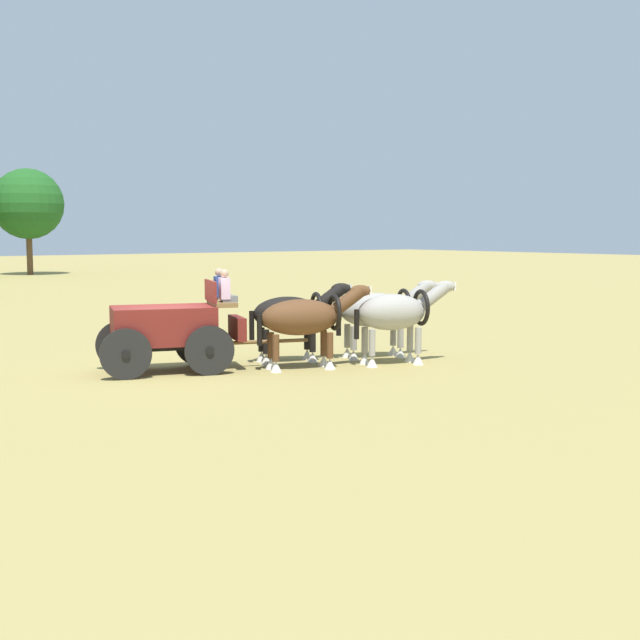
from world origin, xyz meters
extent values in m
plane|color=#9E8C4C|center=(0.00, 0.00, 0.00)|extent=(220.00, 220.00, 0.00)
cube|color=maroon|center=(0.00, 0.00, 1.22)|extent=(2.95, 2.31, 0.97)
cube|color=brown|center=(1.46, -0.49, 1.75)|extent=(0.98, 1.52, 0.12)
cube|color=maroon|center=(1.84, -0.62, 1.08)|extent=(0.63, 1.26, 0.60)
cube|color=maroon|center=(1.18, -0.40, 2.08)|extent=(0.51, 1.35, 0.55)
cube|color=black|center=(0.00, 0.00, 0.63)|extent=(2.74, 1.06, 0.16)
cylinder|color=black|center=(1.26, 0.51, 0.63)|extent=(1.23, 0.48, 1.27)
cylinder|color=black|center=(1.26, 0.51, 0.63)|extent=(0.25, 0.23, 0.20)
cylinder|color=black|center=(0.70, -1.17, 0.63)|extent=(1.23, 0.48, 1.27)
cylinder|color=black|center=(0.70, -1.17, 0.63)|extent=(0.25, 0.23, 0.20)
cylinder|color=black|center=(-0.70, 1.17, 0.63)|extent=(1.23, 0.48, 1.27)
cylinder|color=black|center=(-0.70, 1.17, 0.63)|extent=(0.25, 0.23, 0.20)
cylinder|color=black|center=(-1.26, -0.51, 0.63)|extent=(1.23, 0.48, 1.27)
cylinder|color=black|center=(-1.26, -0.51, 0.63)|extent=(0.25, 0.23, 0.20)
cylinder|color=brown|center=(2.45, -0.83, 0.68)|extent=(2.49, 0.93, 0.10)
cube|color=#BCB293|center=(1.68, -0.21, 1.89)|extent=(0.48, 0.43, 0.16)
cube|color=#334C99|center=(1.57, -0.17, 2.16)|extent=(0.34, 0.42, 0.55)
sphere|color=tan|center=(1.57, -0.17, 2.55)|extent=(0.22, 0.22, 0.22)
cube|color=slate|center=(1.46, -0.86, 1.89)|extent=(0.48, 0.43, 0.16)
cube|color=silver|center=(1.35, -0.82, 2.16)|extent=(0.34, 0.42, 0.55)
sphere|color=tan|center=(1.35, -0.82, 2.55)|extent=(0.22, 0.22, 0.22)
ellipsoid|color=black|center=(3.52, -0.50, 1.36)|extent=(2.11, 1.50, 0.94)
cylinder|color=black|center=(4.23, -0.47, 0.62)|extent=(0.18, 0.18, 0.67)
cone|color=silver|center=(4.23, -0.47, 0.14)|extent=(0.30, 0.30, 0.29)
cylinder|color=black|center=(4.06, -0.96, 0.62)|extent=(0.18, 0.18, 0.67)
cone|color=silver|center=(4.06, -0.96, 0.14)|extent=(0.30, 0.30, 0.29)
cylinder|color=black|center=(2.97, -0.04, 0.62)|extent=(0.18, 0.18, 0.67)
cone|color=silver|center=(2.97, -0.04, 0.14)|extent=(0.30, 0.30, 0.29)
cylinder|color=black|center=(2.80, -0.53, 0.62)|extent=(0.18, 0.18, 0.67)
cone|color=silver|center=(2.80, -0.53, 0.14)|extent=(0.30, 0.30, 0.29)
cylinder|color=black|center=(4.68, -0.90, 1.76)|extent=(1.01, 0.64, 0.81)
ellipsoid|color=black|center=(5.03, -1.01, 2.02)|extent=(0.65, 0.44, 0.32)
cube|color=silver|center=(5.29, -1.10, 2.02)|extent=(0.09, 0.11, 0.24)
torus|color=black|center=(4.33, -0.78, 1.46)|extent=(0.42, 0.96, 0.97)
cylinder|color=black|center=(2.57, -0.18, 1.06)|extent=(0.14, 0.14, 0.80)
ellipsoid|color=brown|center=(3.10, -1.73, 1.38)|extent=(2.30, 1.58, 0.95)
cylinder|color=brown|center=(3.88, -1.72, 0.63)|extent=(0.18, 0.18, 0.68)
cone|color=silver|center=(3.88, -1.72, 0.15)|extent=(0.30, 0.30, 0.29)
cylinder|color=brown|center=(3.71, -2.22, 0.63)|extent=(0.18, 0.18, 0.68)
cone|color=silver|center=(3.71, -2.22, 0.15)|extent=(0.30, 0.30, 0.29)
cylinder|color=brown|center=(2.49, -1.25, 0.63)|extent=(0.18, 0.18, 0.68)
cone|color=silver|center=(2.49, -1.25, 0.15)|extent=(0.30, 0.30, 0.29)
cylinder|color=brown|center=(2.32, -1.75, 0.63)|extent=(0.18, 0.18, 0.68)
cone|color=silver|center=(2.32, -1.75, 0.15)|extent=(0.30, 0.30, 0.29)
cylinder|color=brown|center=(4.34, -2.16, 1.78)|extent=(1.01, 0.64, 0.81)
ellipsoid|color=brown|center=(4.69, -2.27, 2.04)|extent=(0.65, 0.44, 0.32)
cube|color=silver|center=(4.96, -2.36, 2.04)|extent=(0.09, 0.11, 0.24)
torus|color=black|center=(4.00, -2.04, 1.48)|extent=(0.43, 0.97, 0.98)
cylinder|color=black|center=(2.06, -1.38, 1.08)|extent=(0.14, 0.14, 0.80)
ellipsoid|color=#9E998E|center=(5.98, -1.34, 1.38)|extent=(2.26, 1.58, 0.98)
cylinder|color=#9E998E|center=(6.74, -1.31, 0.63)|extent=(0.18, 0.18, 0.68)
cone|color=silver|center=(6.74, -1.31, 0.15)|extent=(0.30, 0.30, 0.29)
cylinder|color=#9E998E|center=(6.57, -1.82, 0.63)|extent=(0.18, 0.18, 0.68)
cone|color=silver|center=(6.57, -1.82, 0.15)|extent=(0.30, 0.30, 0.29)
cylinder|color=#9E998E|center=(5.38, -0.85, 0.63)|extent=(0.18, 0.18, 0.68)
cone|color=silver|center=(5.38, -0.85, 0.15)|extent=(0.30, 0.30, 0.29)
cylinder|color=#9E998E|center=(5.21, -1.36, 0.63)|extent=(0.18, 0.18, 0.68)
cone|color=silver|center=(5.21, -1.36, 0.15)|extent=(0.30, 0.30, 0.29)
cylinder|color=#9E998E|center=(7.20, -1.75, 1.79)|extent=(1.01, 0.64, 0.81)
ellipsoid|color=#9E998E|center=(7.55, -1.87, 2.05)|extent=(0.65, 0.44, 0.32)
cube|color=silver|center=(7.82, -1.96, 2.05)|extent=(0.09, 0.11, 0.24)
torus|color=black|center=(6.85, -1.63, 1.48)|extent=(0.43, 0.99, 1.00)
cylinder|color=black|center=(4.96, -0.99, 1.08)|extent=(0.14, 0.14, 0.80)
ellipsoid|color=#9E998E|center=(5.56, -2.57, 1.44)|extent=(2.15, 1.56, 0.99)
cylinder|color=#9E998E|center=(6.29, -2.53, 0.66)|extent=(0.18, 0.18, 0.71)
cone|color=silver|center=(6.29, -2.53, 0.15)|extent=(0.30, 0.30, 0.31)
cylinder|color=#9E998E|center=(6.11, -3.04, 0.66)|extent=(0.18, 0.18, 0.71)
cone|color=silver|center=(6.11, -3.04, 0.15)|extent=(0.30, 0.30, 0.31)
cylinder|color=#9E998E|center=(5.01, -2.09, 0.66)|extent=(0.18, 0.18, 0.71)
cone|color=silver|center=(5.01, -2.09, 0.15)|extent=(0.30, 0.30, 0.31)
cylinder|color=#9E998E|center=(4.83, -2.61, 0.66)|extent=(0.18, 0.18, 0.71)
cone|color=silver|center=(4.83, -2.61, 0.15)|extent=(0.30, 0.30, 0.31)
cylinder|color=#9E998E|center=(6.73, -2.96, 1.85)|extent=(1.01, 0.64, 0.81)
ellipsoid|color=#9E998E|center=(7.08, -3.08, 2.10)|extent=(0.65, 0.44, 0.32)
cube|color=silver|center=(7.35, -3.17, 2.10)|extent=(0.09, 0.11, 0.24)
torus|color=black|center=(6.39, -2.85, 1.54)|extent=(0.44, 1.00, 1.01)
cylinder|color=black|center=(4.60, -2.24, 1.14)|extent=(0.14, 0.14, 0.80)
cylinder|color=brown|center=(13.00, 52.02, 1.95)|extent=(0.50, 0.50, 3.90)
sphere|color=#1E561E|center=(13.00, 52.02, 5.98)|extent=(5.95, 5.95, 5.95)
camera|label=1|loc=(-9.47, -19.50, 3.61)|focal=46.77mm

